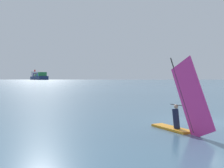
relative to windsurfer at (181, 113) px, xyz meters
The scene contains 3 objects.
ground_plane 3.88m from the windsurfer, 40.84° to the left, with size 4000.00×4000.00×0.00m, color #476B84.
windsurfer is the anchor object (origin of this frame).
cargo_ship 763.34m from the windsurfer, 94.01° to the left, with size 61.36×198.31×30.95m.
Camera 1 is at (-9.03, -14.53, 2.68)m, focal length 41.87 mm.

